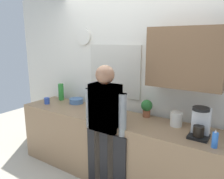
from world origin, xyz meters
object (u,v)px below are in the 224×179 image
(potted_plant, at_px, (147,107))
(person_at_sink, at_px, (105,120))
(mixing_bowl, at_px, (76,101))
(person_guest, at_px, (105,120))
(dish_soap, at_px, (215,140))
(cup_blue_mug, at_px, (47,101))
(bottle_clear_soda, at_px, (61,92))
(bottle_green_wine, at_px, (112,107))
(storage_canister, at_px, (176,119))
(bottle_dark_sauce, at_px, (108,114))
(coffee_maker, at_px, (200,124))

(potted_plant, relative_size, person_at_sink, 0.14)
(mixing_bowl, height_order, person_guest, person_guest)
(potted_plant, height_order, person_guest, person_guest)
(person_guest, bearing_deg, dish_soap, -161.74)
(mixing_bowl, xyz_separation_m, potted_plant, (1.21, 0.04, 0.09))
(cup_blue_mug, xyz_separation_m, potted_plant, (1.58, 0.33, 0.08))
(bottle_clear_soda, height_order, mixing_bowl, bottle_clear_soda)
(mixing_bowl, relative_size, person_guest, 0.14)
(bottle_green_wine, relative_size, person_at_sink, 0.19)
(cup_blue_mug, bearing_deg, potted_plant, 11.69)
(mixing_bowl, distance_m, storage_canister, 1.64)
(bottle_dark_sauce, bearing_deg, bottle_green_wine, 99.10)
(storage_canister, relative_size, person_at_sink, 0.11)
(bottle_clear_soda, height_order, bottle_dark_sauce, bottle_clear_soda)
(bottle_dark_sauce, distance_m, mixing_bowl, 0.95)
(mixing_bowl, relative_size, person_at_sink, 0.14)
(storage_canister, relative_size, person_guest, 0.11)
(dish_soap, height_order, person_guest, person_guest)
(bottle_dark_sauce, bearing_deg, bottle_clear_soda, 162.80)
(potted_plant, bearing_deg, bottle_green_wine, -139.32)
(coffee_maker, height_order, potted_plant, coffee_maker)
(bottle_dark_sauce, height_order, person_at_sink, person_at_sink)
(coffee_maker, relative_size, person_at_sink, 0.21)
(bottle_green_wine, xyz_separation_m, cup_blue_mug, (-1.23, -0.03, -0.10))
(person_at_sink, distance_m, person_guest, 0.00)
(mixing_bowl, distance_m, dish_soap, 2.15)
(cup_blue_mug, distance_m, person_guest, 1.31)
(cup_blue_mug, xyz_separation_m, person_guest, (1.29, -0.21, 0.02))
(bottle_green_wine, bearing_deg, storage_canister, 14.51)
(bottle_dark_sauce, height_order, bottle_green_wine, bottle_green_wine)
(bottle_dark_sauce, xyz_separation_m, potted_plant, (0.33, 0.41, 0.04))
(bottle_green_wine, distance_m, potted_plant, 0.46)
(cup_blue_mug, relative_size, mixing_bowl, 0.45)
(bottle_clear_soda, bearing_deg, person_at_sink, -21.68)
(person_at_sink, bearing_deg, coffee_maker, 28.12)
(bottle_dark_sauce, bearing_deg, potted_plant, 51.00)
(bottle_green_wine, bearing_deg, person_at_sink, -74.90)
(coffee_maker, xyz_separation_m, bottle_clear_soda, (-2.30, 0.24, -0.01))
(bottle_clear_soda, relative_size, mixing_bowl, 1.27)
(bottle_dark_sauce, bearing_deg, dish_soap, -0.90)
(coffee_maker, bearing_deg, potted_plant, 159.93)
(bottle_clear_soda, xyz_separation_m, dish_soap, (2.47, -0.40, -0.06))
(potted_plant, bearing_deg, bottle_dark_sauce, -129.00)
(mixing_bowl, xyz_separation_m, person_at_sink, (0.92, -0.49, 0.03))
(storage_canister, bearing_deg, bottle_clear_soda, 177.96)
(coffee_maker, distance_m, storage_canister, 0.35)
(coffee_maker, xyz_separation_m, potted_plant, (-0.73, 0.27, -0.01))
(coffee_maker, bearing_deg, bottle_green_wine, -178.14)
(bottle_clear_soda, xyz_separation_m, person_at_sink, (1.28, -0.51, -0.07))
(bottle_clear_soda, distance_m, bottle_dark_sauce, 1.30)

